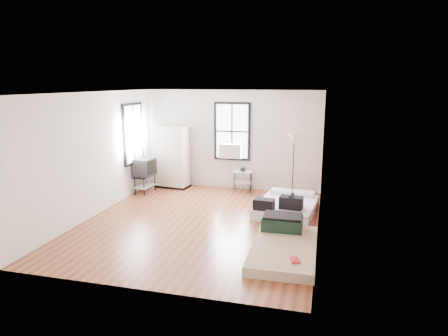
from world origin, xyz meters
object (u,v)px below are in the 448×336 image
(mattress_bare, at_px, (284,242))
(floor_lamp, at_px, (294,142))
(wardrobe, at_px, (173,157))
(tv_stand, at_px, (145,168))
(mattress_main, at_px, (286,206))
(side_table, at_px, (243,175))

(mattress_bare, relative_size, floor_lamp, 1.25)
(wardrobe, bearing_deg, tv_stand, -118.63)
(mattress_main, relative_size, mattress_bare, 0.88)
(mattress_bare, bearing_deg, wardrobe, 133.91)
(tv_stand, bearing_deg, floor_lamp, 16.97)
(mattress_main, bearing_deg, side_table, 137.08)
(mattress_main, bearing_deg, mattress_bare, -79.47)
(floor_lamp, relative_size, tv_stand, 1.78)
(mattress_main, height_order, mattress_bare, mattress_main)
(mattress_main, xyz_separation_m, wardrobe, (-3.43, 1.50, 0.74))
(wardrobe, relative_size, side_table, 2.64)
(side_table, xyz_separation_m, floor_lamp, (1.39, -0.07, 1.01))
(wardrobe, xyz_separation_m, tv_stand, (-0.53, -0.76, -0.20))
(side_table, distance_m, floor_lamp, 1.72)
(wardrobe, bearing_deg, floor_lamp, 6.36)
(side_table, bearing_deg, mattress_bare, -67.38)
(wardrobe, relative_size, tv_stand, 1.86)
(wardrobe, bearing_deg, mattress_bare, -39.04)
(tv_stand, bearing_deg, side_table, 23.91)
(floor_lamp, distance_m, tv_stand, 4.12)
(side_table, height_order, floor_lamp, floor_lamp)
(mattress_bare, xyz_separation_m, floor_lamp, (-0.17, 3.66, 1.33))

